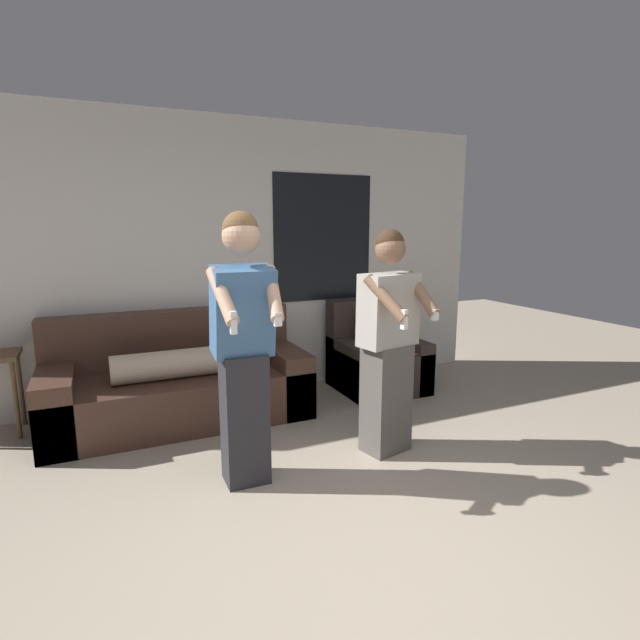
% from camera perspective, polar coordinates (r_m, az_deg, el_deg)
% --- Properties ---
extents(ground_plane, '(14.00, 14.00, 0.00)m').
position_cam_1_polar(ground_plane, '(2.69, 7.29, -28.16)').
color(ground_plane, tan).
extents(wall_back, '(5.83, 0.07, 2.70)m').
position_cam_1_polar(wall_back, '(4.98, -11.11, 6.78)').
color(wall_back, silver).
rests_on(wall_back, ground_plane).
extents(couch, '(2.18, 0.95, 0.92)m').
position_cam_1_polar(couch, '(4.59, -15.84, -7.03)').
color(couch, '#472D23').
rests_on(couch, ground_plane).
extents(armchair, '(0.82, 0.82, 0.91)m').
position_cam_1_polar(armchair, '(5.24, 6.42, -4.49)').
color(armchair, '#332823').
rests_on(armchair, ground_plane).
extents(person_left, '(0.44, 0.49, 1.77)m').
position_cam_1_polar(person_left, '(3.21, -8.74, -3.04)').
color(person_left, '#28282D').
rests_on(person_left, ground_plane).
extents(person_right, '(0.50, 0.52, 1.66)m').
position_cam_1_polar(person_right, '(3.68, 7.80, -2.62)').
color(person_right, '#56514C').
rests_on(person_right, ground_plane).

